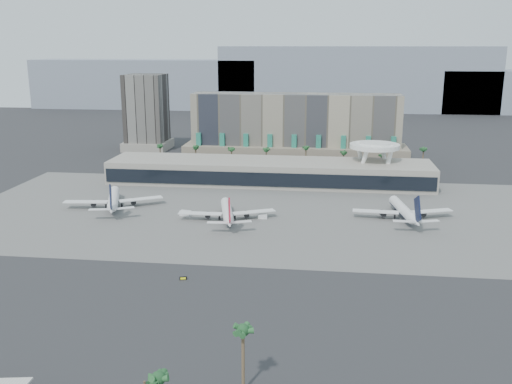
# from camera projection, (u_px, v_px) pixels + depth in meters

# --- Properties ---
(ground) EXTENTS (900.00, 900.00, 0.00)m
(ground) POSITION_uv_depth(u_px,v_px,m) (237.00, 256.00, 198.78)
(ground) COLOR #232326
(ground) RESTS_ON ground
(apron_pad) EXTENTS (260.00, 130.00, 0.06)m
(apron_pad) POSITION_uv_depth(u_px,v_px,m) (257.00, 212.00, 251.62)
(apron_pad) COLOR #5B5B59
(apron_pad) RESTS_ON ground
(mountain_ridge) EXTENTS (680.00, 60.00, 70.00)m
(mountain_ridge) POSITION_uv_depth(u_px,v_px,m) (326.00, 83.00, 639.54)
(mountain_ridge) COLOR gray
(mountain_ridge) RESTS_ON ground
(hotel) EXTENTS (140.00, 30.00, 42.00)m
(hotel) POSITION_uv_depth(u_px,v_px,m) (295.00, 134.00, 360.96)
(hotel) COLOR tan
(hotel) RESTS_ON ground
(office_tower) EXTENTS (30.00, 30.00, 52.00)m
(office_tower) POSITION_uv_depth(u_px,v_px,m) (147.00, 117.00, 396.54)
(office_tower) COLOR black
(office_tower) RESTS_ON ground
(terminal) EXTENTS (170.00, 32.50, 14.50)m
(terminal) POSITION_uv_depth(u_px,v_px,m) (269.00, 171.00, 302.68)
(terminal) COLOR #9D968A
(terminal) RESTS_ON ground
(saucer_structure) EXTENTS (26.00, 26.00, 21.89)m
(saucer_structure) POSITION_uv_depth(u_px,v_px,m) (375.00, 149.00, 299.05)
(saucer_structure) COLOR white
(saucer_structure) RESTS_ON ground
(palm_row) EXTENTS (157.80, 2.80, 13.10)m
(palm_row) POSITION_uv_depth(u_px,v_px,m) (287.00, 152.00, 334.63)
(palm_row) COLOR brown
(palm_row) RESTS_ON ground
(airliner_left) EXTENTS (42.54, 44.00, 15.75)m
(airliner_left) POSITION_uv_depth(u_px,v_px,m) (113.00, 199.00, 256.53)
(airliner_left) COLOR white
(airliner_left) RESTS_ON ground
(airliner_centre) EXTENTS (40.31, 41.89, 14.67)m
(airliner_centre) POSITION_uv_depth(u_px,v_px,m) (227.00, 212.00, 238.64)
(airliner_centre) COLOR white
(airliner_centre) RESTS_ON ground
(airliner_right) EXTENTS (42.51, 44.05, 15.26)m
(airliner_right) POSITION_uv_depth(u_px,v_px,m) (404.00, 210.00, 240.07)
(airliner_right) COLOR white
(airliner_right) RESTS_ON ground
(service_vehicle_a) EXTENTS (5.18, 3.34, 2.33)m
(service_vehicle_a) POSITION_uv_depth(u_px,v_px,m) (185.00, 213.00, 245.09)
(service_vehicle_a) COLOR silver
(service_vehicle_a) RESTS_ON ground
(service_vehicle_b) EXTENTS (3.97, 2.49, 1.95)m
(service_vehicle_b) POSITION_uv_depth(u_px,v_px,m) (263.00, 216.00, 241.40)
(service_vehicle_b) COLOR white
(service_vehicle_b) RESTS_ON ground
(taxiway_sign) EXTENTS (2.35, 0.96, 1.07)m
(taxiway_sign) POSITION_uv_depth(u_px,v_px,m) (183.00, 278.00, 178.52)
(taxiway_sign) COLOR black
(taxiway_sign) RESTS_ON ground
(near_palm_b) EXTENTS (6.00, 6.00, 15.66)m
(near_palm_b) POSITION_uv_depth(u_px,v_px,m) (243.00, 337.00, 118.11)
(near_palm_b) COLOR brown
(near_palm_b) RESTS_ON ground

